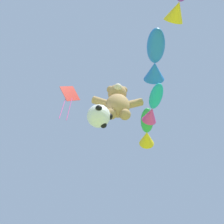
% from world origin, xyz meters
% --- Properties ---
extents(teddy_bear_kite, '(2.24, 0.99, 2.28)m').
position_xyz_m(teddy_bear_kite, '(0.43, 3.89, 8.61)').
color(teddy_bear_kite, tan).
extents(soccer_ball_kite, '(1.00, 1.00, 0.92)m').
position_xyz_m(soccer_ball_kite, '(-0.32, 3.80, 7.41)').
color(soccer_ball_kite, white).
extents(fish_kite_emerald, '(1.04, 2.49, 0.81)m').
position_xyz_m(fish_kite_emerald, '(2.15, 6.14, 9.40)').
color(fish_kite_emerald, green).
extents(fish_kite_teal, '(0.73, 1.98, 0.66)m').
position_xyz_m(fish_kite_teal, '(1.98, 3.96, 8.50)').
color(fish_kite_teal, '#19ADB2').
extents(fish_kite_cobalt, '(1.06, 2.29, 0.90)m').
position_xyz_m(fish_kite_cobalt, '(1.89, 2.19, 9.36)').
color(fish_kite_cobalt, blue).
extents(diamond_kite, '(1.10, 0.83, 2.93)m').
position_xyz_m(diamond_kite, '(-2.07, 5.16, 10.85)').
color(diamond_kite, red).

